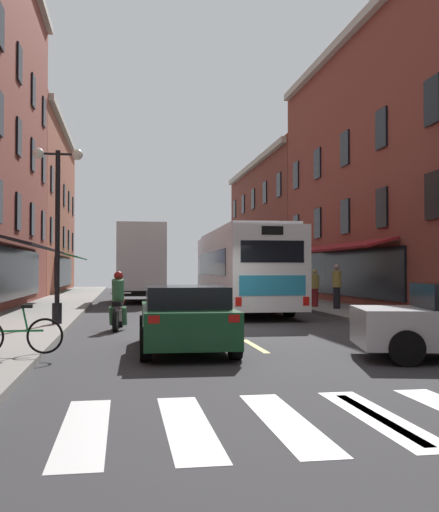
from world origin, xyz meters
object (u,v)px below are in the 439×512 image
at_px(transit_bus, 242,269).
at_px(motorcycle_rider, 118,305).
at_px(bicycle_near, 16,335).
at_px(sedan_mid, 139,284).
at_px(street_lamp_twin, 58,226).
at_px(pedestrian_near, 337,285).
at_px(sedan_far, 185,317).
at_px(box_truck, 141,264).
at_px(pedestrian_mid, 315,288).

distance_m(transit_bus, motorcycle_rider, 8.42).
bearing_deg(bicycle_near, sedan_mid, 84.48).
relative_size(transit_bus, street_lamp_twin, 2.19).
xyz_separation_m(sedan_mid, street_lamp_twin, (-2.98, -25.04, 2.26)).
distance_m(transit_bus, pedestrian_near, 3.89).
bearing_deg(motorcycle_rider, bicycle_near, -107.51).
distance_m(transit_bus, sedan_far, 12.01).
relative_size(transit_bus, sedan_mid, 2.30).
distance_m(transit_bus, box_truck, 8.74).
xyz_separation_m(box_truck, motorcycle_rider, (-1.06, -14.57, -1.33)).
xyz_separation_m(pedestrian_near, street_lamp_twin, (-10.40, -5.15, 1.88)).
bearing_deg(box_truck, bicycle_near, -98.06).
xyz_separation_m(motorcycle_rider, street_lamp_twin, (-1.76, 0.60, 2.26)).
height_order(sedan_mid, bicycle_near, sedan_mid).
bearing_deg(transit_bus, pedestrian_mid, 6.46).
height_order(sedan_far, bicycle_near, sedan_far).
bearing_deg(box_truck, transit_bus, -63.64).
relative_size(pedestrian_near, pedestrian_mid, 1.13).
distance_m(box_truck, sedan_mid, 11.15).
height_order(transit_bus, pedestrian_mid, transit_bus).
height_order(box_truck, sedan_far, box_truck).
relative_size(pedestrian_mid, street_lamp_twin, 0.31).
bearing_deg(sedan_mid, bicycle_near, -95.52).
relative_size(bicycle_near, pedestrian_mid, 1.08).
bearing_deg(pedestrian_mid, motorcycle_rider, 112.47).
distance_m(box_truck, street_lamp_twin, 14.28).
distance_m(box_truck, sedan_far, 19.31).
bearing_deg(transit_bus, pedestrian_near, -14.94).
relative_size(box_truck, pedestrian_near, 3.82).
bearing_deg(street_lamp_twin, box_truck, 78.58).
bearing_deg(sedan_far, sedan_mid, 90.39).
bearing_deg(bicycle_near, street_lamp_twin, 89.49).
xyz_separation_m(sedan_mid, motorcycle_rider, (-1.22, -25.64, -0.00)).
bearing_deg(motorcycle_rider, sedan_far, -73.09).
distance_m(sedan_mid, bicycle_near, 31.54).
height_order(bicycle_near, pedestrian_mid, pedestrian_mid).
bearing_deg(pedestrian_mid, street_lamp_twin, 104.68).
bearing_deg(street_lamp_twin, sedan_mid, 83.22).
bearing_deg(sedan_far, bicycle_near, -161.79).
bearing_deg(pedestrian_mid, box_truck, 25.03).
bearing_deg(street_lamp_twin, pedestrian_mid, 33.25).
xyz_separation_m(bicycle_near, pedestrian_mid, (9.98, 12.87, 0.44)).
relative_size(motorcycle_rider, street_lamp_twin, 0.41).
relative_size(sedan_far, street_lamp_twin, 0.84).
xyz_separation_m(sedan_far, pedestrian_mid, (6.74, 11.80, 0.25)).
bearing_deg(sedan_far, box_truck, 91.08).
bearing_deg(bicycle_near, transit_bus, 61.61).
height_order(motorcycle_rider, pedestrian_near, pedestrian_near).
relative_size(box_truck, sedan_far, 1.59).
bearing_deg(pedestrian_mid, pedestrian_near, -179.18).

